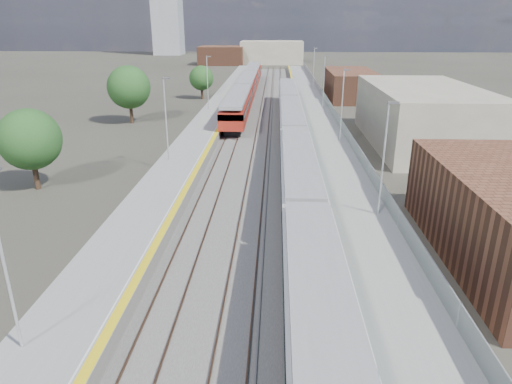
{
  "coord_description": "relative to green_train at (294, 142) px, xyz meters",
  "views": [
    {
      "loc": [
        -0.3,
        -6.3,
        13.09
      ],
      "look_at": [
        -1.58,
        22.67,
        2.2
      ],
      "focal_mm": 32.0,
      "sensor_mm": 36.0,
      "label": 1
    }
  ],
  "objects": [
    {
      "name": "tree_b",
      "position": [
        -21.45,
        17.83,
        2.68
      ],
      "size": [
        5.67,
        5.67,
        7.69
      ],
      "color": "#382619",
      "rests_on": "ground"
    },
    {
      "name": "ground",
      "position": [
        -1.5,
        13.3,
        -2.17
      ],
      "size": [
        320.0,
        320.0,
        0.0
      ],
      "primitive_type": "plane",
      "color": "#47443A",
      "rests_on": "ground"
    },
    {
      "name": "red_train",
      "position": [
        -7.0,
        39.36,
        0.1
      ],
      "size": [
        3.04,
        61.62,
        3.84
      ],
      "color": "black",
      "rests_on": "ground"
    },
    {
      "name": "platform_right",
      "position": [
        3.78,
        15.79,
        -1.63
      ],
      "size": [
        4.7,
        155.0,
        8.52
      ],
      "color": "slate",
      "rests_on": "ground"
    },
    {
      "name": "platform_left",
      "position": [
        -10.55,
        15.79,
        -1.65
      ],
      "size": [
        4.3,
        155.0,
        8.52
      ],
      "color": "slate",
      "rests_on": "ground"
    },
    {
      "name": "tree_a",
      "position": [
        -21.49,
        -8.21,
        2.04
      ],
      "size": [
        4.93,
        4.93,
        6.69
      ],
      "color": "#382619",
      "rests_on": "ground"
    },
    {
      "name": "buildings",
      "position": [
        -19.62,
        101.9,
        8.54
      ],
      "size": [
        72.0,
        185.5,
        40.0
      ],
      "color": "brown",
      "rests_on": "ground"
    },
    {
      "name": "ballast_bed",
      "position": [
        -3.75,
        15.8,
        -2.14
      ],
      "size": [
        10.5,
        155.0,
        0.06
      ],
      "primitive_type": "cube",
      "color": "#565451",
      "rests_on": "ground"
    },
    {
      "name": "tree_d",
      "position": [
        19.98,
        21.48,
        1.38
      ],
      "size": [
        4.16,
        4.16,
        5.63
      ],
      "color": "#382619",
      "rests_on": "ground"
    },
    {
      "name": "green_train",
      "position": [
        0.0,
        0.0,
        0.0
      ],
      "size": [
        2.79,
        77.8,
        3.07
      ],
      "color": "black",
      "rests_on": "ground"
    },
    {
      "name": "tree_c",
      "position": [
        -15.09,
        38.94,
        1.49
      ],
      "size": [
        4.29,
        4.29,
        5.81
      ],
      "color": "#382619",
      "rests_on": "ground"
    },
    {
      "name": "tracks",
      "position": [
        -3.15,
        17.48,
        -2.06
      ],
      "size": [
        8.96,
        160.0,
        0.17
      ],
      "color": "#4C3323",
      "rests_on": "ground"
    }
  ]
}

